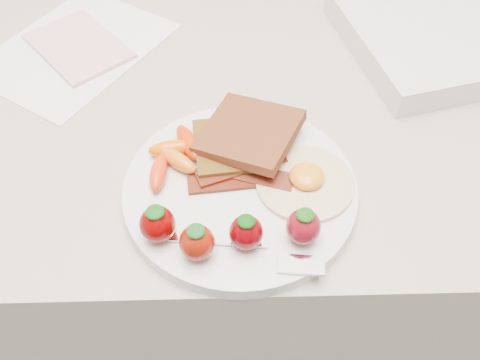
{
  "coord_description": "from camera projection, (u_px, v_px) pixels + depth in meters",
  "views": [
    {
      "loc": [
        0.01,
        1.15,
        1.4
      ],
      "look_at": [
        0.02,
        1.53,
        0.93
      ],
      "focal_mm": 40.0,
      "sensor_mm": 36.0,
      "label": 1
    }
  ],
  "objects": [
    {
      "name": "paper_sheet",
      "position": [
        75.0,
        49.0,
        0.8
      ],
      "size": [
        0.32,
        0.33,
        0.0
      ],
      "primitive_type": "cube",
      "rotation": [
        0.0,
        0.0,
        -0.59
      ],
      "color": "white",
      "rests_on": "counter"
    },
    {
      "name": "counter",
      "position": [
        230.0,
        266.0,
        1.08
      ],
      "size": [
        2.0,
        0.6,
        0.9
      ],
      "primitive_type": "cube",
      "color": "gray",
      "rests_on": "ground"
    },
    {
      "name": "toast_upper",
      "position": [
        249.0,
        133.0,
        0.64
      ],
      "size": [
        0.14,
        0.14,
        0.03
      ],
      "primitive_type": "cube",
      "rotation": [
        0.0,
        -0.1,
        -0.46
      ],
      "color": "#4C2013",
      "rests_on": "toast_lower"
    },
    {
      "name": "fried_egg",
      "position": [
        305.0,
        181.0,
        0.61
      ],
      "size": [
        0.13,
        0.13,
        0.02
      ],
      "color": "beige",
      "rests_on": "plate"
    },
    {
      "name": "bacon_strips",
      "position": [
        241.0,
        173.0,
        0.62
      ],
      "size": [
        0.13,
        0.07,
        0.01
      ],
      "color": "black",
      "rests_on": "plate"
    },
    {
      "name": "fork",
      "position": [
        253.0,
        251.0,
        0.55
      ],
      "size": [
        0.17,
        0.06,
        0.0
      ],
      "color": "white",
      "rests_on": "plate"
    },
    {
      "name": "appliance",
      "position": [
        459.0,
        30.0,
        0.8
      ],
      "size": [
        0.38,
        0.34,
        0.04
      ],
      "primitive_type": "cube",
      "rotation": [
        0.0,
        0.0,
        0.25
      ],
      "color": "silver",
      "rests_on": "counter"
    },
    {
      "name": "toast_lower",
      "position": [
        233.0,
        147.0,
        0.64
      ],
      "size": [
        0.1,
        0.1,
        0.01
      ],
      "primitive_type": "cube",
      "rotation": [
        0.0,
        0.0,
        0.11
      ],
      "color": "#37230B",
      "rests_on": "plate"
    },
    {
      "name": "strawberries",
      "position": [
        224.0,
        231.0,
        0.55
      ],
      "size": [
        0.19,
        0.06,
        0.05
      ],
      "color": "#600000",
      "rests_on": "plate"
    },
    {
      "name": "baby_carrots",
      "position": [
        175.0,
        155.0,
        0.63
      ],
      "size": [
        0.07,
        0.11,
        0.02
      ],
      "color": "#E25900",
      "rests_on": "plate"
    },
    {
      "name": "plate",
      "position": [
        240.0,
        190.0,
        0.62
      ],
      "size": [
        0.27,
        0.27,
        0.02
      ],
      "primitive_type": "cylinder",
      "color": "silver",
      "rests_on": "counter"
    },
    {
      "name": "notepad",
      "position": [
        78.0,
        46.0,
        0.8
      ],
      "size": [
        0.18,
        0.19,
        0.01
      ],
      "primitive_type": "cube",
      "rotation": [
        0.0,
        0.0,
        0.69
      ],
      "color": "#D5A1A7",
      "rests_on": "paper_sheet"
    }
  ]
}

